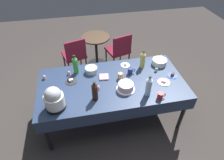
# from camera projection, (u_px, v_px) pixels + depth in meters

# --- Properties ---
(ground) EXTENTS (9.00, 9.00, 0.00)m
(ground) POSITION_uv_depth(u_px,v_px,m) (112.00, 114.00, 3.36)
(ground) COLOR #383330
(potluck_table) EXTENTS (2.20, 1.10, 0.75)m
(potluck_table) POSITION_uv_depth(u_px,v_px,m) (112.00, 86.00, 2.91)
(potluck_table) COLOR navy
(potluck_table) RESTS_ON ground
(frosted_layer_cake) EXTENTS (0.27, 0.27, 0.11)m
(frosted_layer_cake) POSITION_uv_depth(u_px,v_px,m) (126.00, 87.00, 2.72)
(frosted_layer_cake) COLOR silver
(frosted_layer_cake) RESTS_ON potluck_table
(slow_cooker) EXTENTS (0.26, 0.26, 0.34)m
(slow_cooker) POSITION_uv_depth(u_px,v_px,m) (54.00, 99.00, 2.39)
(slow_cooker) COLOR black
(slow_cooker) RESTS_ON potluck_table
(glass_salad_bowl) EXTENTS (0.20, 0.20, 0.09)m
(glass_salad_bowl) POSITION_uv_depth(u_px,v_px,m) (91.00, 70.00, 3.03)
(glass_salad_bowl) COLOR #B2C6BC
(glass_salad_bowl) RESTS_ON potluck_table
(ceramic_snack_bowl) EXTENTS (0.24, 0.24, 0.09)m
(ceramic_snack_bowl) POSITION_uv_depth(u_px,v_px,m) (159.00, 62.00, 3.19)
(ceramic_snack_bowl) COLOR silver
(ceramic_snack_bowl) RESTS_ON potluck_table
(dessert_plate_white) EXTENTS (0.16, 0.16, 0.04)m
(dessert_plate_white) POSITION_uv_depth(u_px,v_px,m) (125.00, 65.00, 3.19)
(dessert_plate_white) COLOR white
(dessert_plate_white) RESTS_ON potluck_table
(dessert_plate_charcoal) EXTENTS (0.17, 0.17, 0.05)m
(dessert_plate_charcoal) POSITION_uv_depth(u_px,v_px,m) (71.00, 81.00, 2.88)
(dessert_plate_charcoal) COLOR #2D2D33
(dessert_plate_charcoal) RESTS_ON potluck_table
(dessert_plate_cream) EXTENTS (0.19, 0.19, 0.04)m
(dessert_plate_cream) POSITION_uv_depth(u_px,v_px,m) (164.00, 82.00, 2.86)
(dessert_plate_cream) COLOR beige
(dessert_plate_cream) RESTS_ON potluck_table
(dessert_plate_cobalt) EXTENTS (0.15, 0.15, 0.05)m
(dessert_plate_cobalt) POSITION_uv_depth(u_px,v_px,m) (172.00, 75.00, 2.98)
(dessert_plate_cobalt) COLOR #2D4CB2
(dessert_plate_cobalt) RESTS_ON potluck_table
(cupcake_cocoa) EXTENTS (0.05, 0.05, 0.07)m
(cupcake_cocoa) POSITION_uv_depth(u_px,v_px,m) (156.00, 70.00, 3.05)
(cupcake_cocoa) COLOR beige
(cupcake_cocoa) RESTS_ON potluck_table
(cupcake_rose) EXTENTS (0.05, 0.05, 0.07)m
(cupcake_rose) POSITION_uv_depth(u_px,v_px,m) (161.00, 57.00, 3.33)
(cupcake_rose) COLOR beige
(cupcake_rose) RESTS_ON potluck_table
(cupcake_berry) EXTENTS (0.05, 0.05, 0.07)m
(cupcake_berry) POSITION_uv_depth(u_px,v_px,m) (44.00, 77.00, 2.91)
(cupcake_berry) COLOR beige
(cupcake_berry) RESTS_ON potluck_table
(cupcake_mint) EXTENTS (0.05, 0.05, 0.07)m
(cupcake_mint) POSITION_uv_depth(u_px,v_px,m) (69.00, 73.00, 2.99)
(cupcake_mint) COLOR beige
(cupcake_mint) RESTS_ON potluck_table
(cupcake_vanilla) EXTENTS (0.05, 0.05, 0.07)m
(cupcake_vanilla) POSITION_uv_depth(u_px,v_px,m) (54.00, 90.00, 2.70)
(cupcake_vanilla) COLOR beige
(cupcake_vanilla) RESTS_ON potluck_table
(cupcake_lemon) EXTENTS (0.05, 0.05, 0.07)m
(cupcake_lemon) POSITION_uv_depth(u_px,v_px,m) (98.00, 88.00, 2.74)
(cupcake_lemon) COLOR beige
(cupcake_lemon) RESTS_ON potluck_table
(soda_bottle_ginger_ale) EXTENTS (0.08, 0.08, 0.31)m
(soda_bottle_ginger_ale) POSITION_uv_depth(u_px,v_px,m) (143.00, 60.00, 3.07)
(soda_bottle_ginger_ale) COLOR gold
(soda_bottle_ginger_ale) RESTS_ON potluck_table
(soda_bottle_cola) EXTENTS (0.08, 0.08, 0.31)m
(soda_bottle_cola) POSITION_uv_depth(u_px,v_px,m) (95.00, 91.00, 2.52)
(soda_bottle_cola) COLOR #33190F
(soda_bottle_cola) RESTS_ON potluck_table
(soda_bottle_lime_soda) EXTENTS (0.08, 0.08, 0.33)m
(soda_bottle_lime_soda) POSITION_uv_depth(u_px,v_px,m) (75.00, 65.00, 2.95)
(soda_bottle_lime_soda) COLOR green
(soda_bottle_lime_soda) RESTS_ON potluck_table
(soda_bottle_water) EXTENTS (0.08, 0.08, 0.33)m
(soda_bottle_water) POSITION_uv_depth(u_px,v_px,m) (149.00, 86.00, 2.57)
(soda_bottle_water) COLOR silver
(soda_bottle_water) RESTS_ON potluck_table
(coffee_mug_navy) EXTENTS (0.12, 0.08, 0.10)m
(coffee_mug_navy) POSITION_uv_depth(u_px,v_px,m) (130.00, 71.00, 3.00)
(coffee_mug_navy) COLOR navy
(coffee_mug_navy) RESTS_ON potluck_table
(coffee_mug_tan) EXTENTS (0.12, 0.07, 0.10)m
(coffee_mug_tan) POSITION_uv_depth(u_px,v_px,m) (121.00, 76.00, 2.91)
(coffee_mug_tan) COLOR tan
(coffee_mug_tan) RESTS_ON potluck_table
(coffee_mug_red) EXTENTS (0.12, 0.08, 0.10)m
(coffee_mug_red) POSITION_uv_depth(u_px,v_px,m) (160.00, 96.00, 2.59)
(coffee_mug_red) COLOR #B2231E
(coffee_mug_red) RESTS_ON potluck_table
(paper_napkin_stack) EXTENTS (0.16, 0.16, 0.02)m
(paper_napkin_stack) POSITION_uv_depth(u_px,v_px,m) (104.00, 77.00, 2.95)
(paper_napkin_stack) COLOR pink
(paper_napkin_stack) RESTS_ON potluck_table
(maroon_chair_left) EXTENTS (0.55, 0.55, 0.85)m
(maroon_chair_left) POSITION_uv_depth(u_px,v_px,m) (75.00, 54.00, 3.94)
(maroon_chair_left) COLOR maroon
(maroon_chair_left) RESTS_ON ground
(maroon_chair_right) EXTENTS (0.55, 0.55, 0.85)m
(maroon_chair_right) POSITION_uv_depth(u_px,v_px,m) (119.00, 49.00, 4.08)
(maroon_chair_right) COLOR maroon
(maroon_chair_right) RESTS_ON ground
(round_cafe_table) EXTENTS (0.60, 0.60, 0.72)m
(round_cafe_table) POSITION_uv_depth(u_px,v_px,m) (96.00, 46.00, 4.17)
(round_cafe_table) COLOR #473323
(round_cafe_table) RESTS_ON ground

